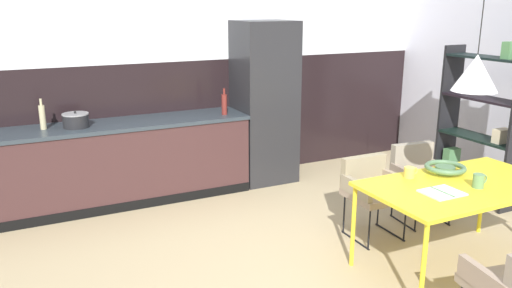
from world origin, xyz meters
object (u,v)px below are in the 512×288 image
armchair_facing_counter (419,172)px  fruit_bowl (445,168)px  open_shelf_unit (482,122)px  cooking_pot (76,120)px  pendant_lamp_over_table_near (476,73)px  open_book (442,193)px  mug_dark_espresso (479,181)px  mug_glass_clear (410,172)px  dining_table (462,189)px  armchair_corner_seat (371,185)px  bottle_oil_tall (224,104)px  refrigerator_column (264,103)px  bottle_wine_green (42,117)px

armchair_facing_counter → fruit_bowl: 0.80m
open_shelf_unit → cooking_pot: bearing=-111.4°
armchair_facing_counter → pendant_lamp_over_table_near: bearing=71.2°
open_book → mug_dark_espresso: bearing=-4.8°
open_book → mug_glass_clear: (0.03, 0.39, 0.04)m
dining_table → cooking_pot: size_ratio=5.95×
armchair_corner_seat → bottle_oil_tall: size_ratio=2.45×
refrigerator_column → cooking_pot: (-2.15, -0.03, 0.00)m
armchair_corner_seat → pendant_lamp_over_table_near: 1.40m
refrigerator_column → fruit_bowl: (0.47, -2.41, -0.18)m
cooking_pot → bottle_wine_green: 0.31m
armchair_facing_counter → armchair_corner_seat: size_ratio=1.03×
fruit_bowl → cooking_pot: 3.55m
armchair_corner_seat → open_book: bearing=86.4°
armchair_corner_seat → bottle_wine_green: bottle_wine_green is taller
refrigerator_column → dining_table: size_ratio=1.23×
dining_table → open_shelf_unit: bearing=37.0°
open_shelf_unit → mug_glass_clear: bearing=-65.5°
refrigerator_column → dining_table: (0.41, -2.66, -0.27)m
dining_table → fruit_bowl: (0.07, 0.25, 0.09)m
refrigerator_column → bottle_oil_tall: size_ratio=6.38×
dining_table → bottle_oil_tall: 2.74m
armchair_corner_seat → open_shelf_unit: 1.72m
dining_table → cooking_pot: bearing=134.2°
mug_glass_clear → pendant_lamp_over_table_near: 0.93m
mug_dark_espresso → mug_glass_clear: 0.52m
armchair_facing_counter → open_book: bearing=59.7°
refrigerator_column → mug_glass_clear: 2.37m
fruit_bowl → cooking_pot: size_ratio=1.28×
armchair_facing_counter → cooking_pot: size_ratio=2.88×
open_book → mug_dark_espresso: size_ratio=2.14×
refrigerator_column → open_shelf_unit: refrigerator_column is taller
armchair_facing_counter → bottle_wine_green: bearing=-22.6°
open_book → bottle_oil_tall: 2.73m
dining_table → open_shelf_unit: (1.42, 1.07, 0.18)m
mug_dark_espresso → cooking_pot: bearing=133.4°
bottle_oil_tall → mug_dark_espresso: bearing=-69.2°
armchair_corner_seat → fruit_bowl: fruit_bowl is taller
armchair_facing_counter → open_shelf_unit: (1.00, 0.17, 0.38)m
open_shelf_unit → open_book: bearing=-56.1°
cooking_pot → pendant_lamp_over_table_near: bearing=-45.9°
bottle_oil_tall → pendant_lamp_over_table_near: pendant_lamp_over_table_near is taller
refrigerator_column → pendant_lamp_over_table_near: (0.41, -2.67, 0.65)m
bottle_oil_tall → open_shelf_unit: 2.81m
armchair_facing_counter → dining_table: bearing=71.0°
mug_glass_clear → cooking_pot: cooking_pot is taller
dining_table → armchair_corner_seat: size_ratio=2.12×
armchair_corner_seat → cooking_pot: (-2.32, 1.82, 0.47)m
pendant_lamp_over_table_near → dining_table: bearing=90.0°
armchair_facing_counter → cooking_pot: cooking_pot is taller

